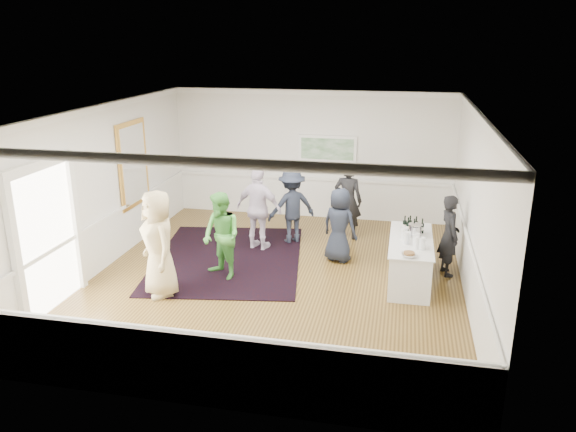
% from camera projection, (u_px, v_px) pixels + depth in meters
% --- Properties ---
extents(floor, '(8.00, 8.00, 0.00)m').
position_uv_depth(floor, '(276.00, 278.00, 10.77)').
color(floor, brown).
rests_on(floor, ground).
extents(ceiling, '(7.00, 8.00, 0.02)m').
position_uv_depth(ceiling, '(275.00, 110.00, 9.79)').
color(ceiling, white).
rests_on(ceiling, wall_back).
extents(wall_left, '(0.02, 8.00, 3.20)m').
position_uv_depth(wall_left, '(101.00, 188.00, 10.96)').
color(wall_left, white).
rests_on(wall_left, floor).
extents(wall_right, '(0.02, 8.00, 3.20)m').
position_uv_depth(wall_right, '(475.00, 210.00, 9.60)').
color(wall_right, white).
rests_on(wall_right, floor).
extents(wall_back, '(7.00, 0.02, 3.20)m').
position_uv_depth(wall_back, '(312.00, 155.00, 14.00)').
color(wall_back, white).
rests_on(wall_back, floor).
extents(wall_front, '(7.00, 0.02, 3.20)m').
position_uv_depth(wall_front, '(199.00, 291.00, 6.55)').
color(wall_front, white).
rests_on(wall_front, floor).
extents(wainscoting, '(7.00, 8.00, 1.00)m').
position_uv_depth(wainscoting, '(276.00, 254.00, 10.61)').
color(wainscoting, white).
rests_on(wainscoting, floor).
extents(mirror, '(0.05, 1.25, 1.85)m').
position_uv_depth(mirror, '(133.00, 164.00, 12.10)').
color(mirror, gold).
rests_on(mirror, wall_left).
extents(doorway, '(0.10, 1.78, 2.56)m').
position_uv_depth(doorway, '(46.00, 228.00, 9.23)').
color(doorway, white).
rests_on(doorway, wall_left).
extents(landscape_painting, '(1.44, 0.06, 0.66)m').
position_uv_depth(landscape_painting, '(327.00, 149.00, 13.82)').
color(landscape_painting, white).
rests_on(landscape_painting, wall_back).
extents(area_rug, '(3.51, 4.28, 0.02)m').
position_uv_depth(area_rug, '(228.00, 258.00, 11.71)').
color(area_rug, black).
rests_on(area_rug, floor).
extents(serving_table, '(0.79, 2.07, 0.84)m').
position_uv_depth(serving_table, '(410.00, 260.00, 10.53)').
color(serving_table, silver).
rests_on(serving_table, floor).
extents(bartender, '(0.53, 0.66, 1.59)m').
position_uv_depth(bartender, '(449.00, 235.00, 10.74)').
color(bartender, black).
rests_on(bartender, floor).
extents(guest_tan, '(1.09, 1.11, 1.93)m').
position_uv_depth(guest_tan, '(159.00, 244.00, 9.84)').
color(guest_tan, tan).
rests_on(guest_tan, floor).
extents(guest_green, '(1.03, 0.99, 1.67)m').
position_uv_depth(guest_green, '(221.00, 236.00, 10.58)').
color(guest_green, green).
rests_on(guest_green, floor).
extents(guest_lilac, '(1.14, 0.69, 1.82)m').
position_uv_depth(guest_lilac, '(259.00, 209.00, 11.99)').
color(guest_lilac, silver).
rests_on(guest_lilac, floor).
extents(guest_dark_a, '(1.25, 1.10, 1.67)m').
position_uv_depth(guest_dark_a, '(292.00, 206.00, 12.43)').
color(guest_dark_a, '#1E2433').
rests_on(guest_dark_a, floor).
extents(guest_dark_b, '(0.71, 0.53, 1.77)m').
position_uv_depth(guest_dark_b, '(348.00, 201.00, 12.67)').
color(guest_dark_b, black).
rests_on(guest_dark_b, floor).
extents(guest_navy, '(0.89, 0.75, 1.54)m').
position_uv_depth(guest_navy, '(339.00, 225.00, 11.40)').
color(guest_navy, '#1E2433').
rests_on(guest_navy, floor).
extents(wine_bottles, '(0.40, 0.26, 0.31)m').
position_uv_depth(wine_bottles, '(413.00, 224.00, 10.77)').
color(wine_bottles, black).
rests_on(wine_bottles, serving_table).
extents(juice_pitchers, '(0.43, 0.58, 0.24)m').
position_uv_depth(juice_pitchers, '(413.00, 239.00, 10.08)').
color(juice_pitchers, '#62A93C').
rests_on(juice_pitchers, serving_table).
extents(ice_bucket, '(0.26, 0.26, 0.24)m').
position_uv_depth(ice_bucket, '(415.00, 231.00, 10.51)').
color(ice_bucket, silver).
rests_on(ice_bucket, serving_table).
extents(nut_bowl, '(0.27, 0.27, 0.07)m').
position_uv_depth(nut_bowl, '(409.00, 254.00, 9.59)').
color(nut_bowl, white).
rests_on(nut_bowl, serving_table).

